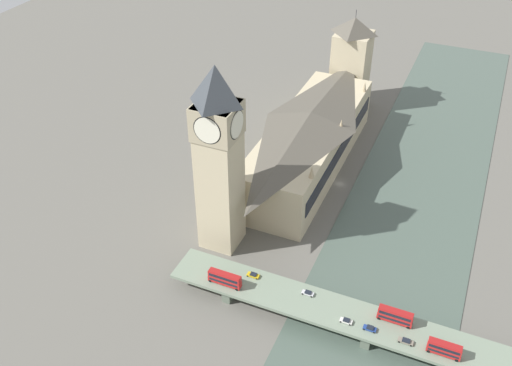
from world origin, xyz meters
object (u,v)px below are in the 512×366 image
clock_tower (219,154)px  double_decker_bus_mid (225,278)px  car_northbound_lead (370,328)px  victoria_tower (351,63)px  double_decker_bus_rear (395,316)px  car_northbound_tail (308,293)px  parliament_hall (310,140)px  double_decker_bus_lead (444,348)px  car_southbound_lead (406,341)px  car_southbound_mid (346,321)px  road_bridge (371,324)px  car_northbound_mid (253,275)px

clock_tower → double_decker_bus_mid: 43.15m
car_northbound_lead → victoria_tower: bearing=-71.5°
double_decker_bus_rear → car_northbound_tail: size_ratio=2.72×
parliament_hall → double_decker_bus_rear: parliament_hall is taller
parliament_hall → double_decker_bus_lead: bearing=129.8°
double_decker_bus_mid → double_decker_bus_lead: bearing=-179.8°
clock_tower → car_southbound_lead: bearing=161.0°
car_northbound_tail → car_southbound_lead: car_southbound_lead is taller
double_decker_bus_lead → double_decker_bus_mid: (73.43, 0.20, 0.16)m
victoria_tower → double_decker_bus_mid: bearing=90.2°
victoria_tower → car_northbound_tail: (-28.28, 147.03, -17.63)m
car_northbound_tail → car_southbound_mid: size_ratio=1.02×
road_bridge → clock_tower: bearing=-19.2°
double_decker_bus_lead → car_southbound_mid: double_decker_bus_lead is taller
car_southbound_lead → double_decker_bus_mid: bearing=-0.1°
parliament_hall → car_southbound_lead: parliament_hall is taller
double_decker_bus_rear → car_southbound_mid: double_decker_bus_rear is taller
double_decker_bus_lead → double_decker_bus_mid: size_ratio=0.85×
car_northbound_tail → road_bridge: bearing=172.2°
car_northbound_mid → car_southbound_lead: bearing=172.4°
road_bridge → double_decker_bus_lead: bearing=171.3°
double_decker_bus_mid → car_southbound_mid: bearing=-179.5°
double_decker_bus_rear → car_southbound_mid: (14.10, 6.46, -2.08)m
parliament_hall → car_northbound_lead: (-51.16, 88.57, -7.15)m
car_southbound_lead → car_southbound_mid: (19.15, -0.42, 0.00)m
victoria_tower → car_northbound_mid: size_ratio=12.24×
double_decker_bus_lead → car_northbound_mid: (65.94, -6.99, -1.92)m
parliament_hall → road_bridge: 99.70m
parliament_hall → road_bridge: (-50.86, 85.27, -9.03)m
double_decker_bus_mid → car_northbound_mid: double_decker_bus_mid is taller
car_northbound_mid → car_southbound_lead: (-54.67, 7.25, 0.01)m
road_bridge → car_northbound_lead: car_northbound_lead is taller
victoria_tower → car_northbound_tail: 150.76m
double_decker_bus_mid → car_southbound_mid: 43.07m
road_bridge → car_southbound_lead: bearing=162.2°
double_decker_bus_mid → car_northbound_lead: (-50.72, -0.43, -2.07)m
clock_tower → car_southbound_lead: clock_tower is taller
clock_tower → road_bridge: size_ratio=0.53×
double_decker_bus_lead → double_decker_bus_rear: 17.61m
car_northbound_lead → car_southbound_mid: car_southbound_mid is taller
parliament_hall → car_northbound_tail: 87.16m
car_northbound_tail → car_northbound_lead: bearing=164.4°
double_decker_bus_mid → car_northbound_tail: bearing=-166.2°
car_northbound_mid → double_decker_bus_lead: bearing=173.9°
parliament_hall → clock_tower: bearing=77.8°
victoria_tower → car_southbound_lead: bearing=112.2°
clock_tower → parliament_hall: bearing=-102.2°
parliament_hall → car_southbound_mid: size_ratio=25.59×
car_northbound_lead → car_southbound_lead: (-11.45, 0.49, 0.00)m
clock_tower → car_southbound_lead: size_ratio=15.83×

